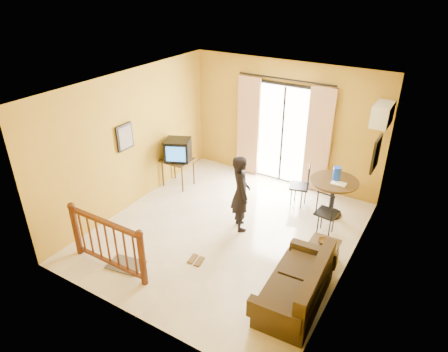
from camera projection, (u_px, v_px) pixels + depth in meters
The scene contains 19 objects.
ground at pixel (227, 231), 7.67m from camera, with size 5.00×5.00×0.00m, color beige.
room_shell at pixel (227, 150), 6.88m from camera, with size 5.00×5.00×5.00m.
balcony_door at pixel (282, 134), 8.96m from camera, with size 2.25×0.14×2.46m.
tv_table at pixel (178, 162), 9.03m from camera, with size 0.66×0.55×0.66m.
television at pixel (178, 150), 8.87m from camera, with size 0.69×0.66×0.48m.
picture_left at pixel (125, 137), 7.81m from camera, with size 0.05×0.42×0.52m.
dining_table at pixel (334, 188), 7.91m from camera, with size 0.95×0.95×0.79m.
water_jug at pixel (337, 174), 7.77m from camera, with size 0.15×0.15×0.29m, color blue.
serving_tray at pixel (339, 183), 7.70m from camera, with size 0.28×0.18×0.02m, color beige.
dining_chairs at pixel (310, 218), 8.07m from camera, with size 1.29×1.15×0.95m.
air_conditioner at pixel (382, 114), 7.19m from camera, with size 0.31×0.60×0.40m.
botanical_print at pixel (376, 154), 6.87m from camera, with size 0.05×0.50×0.60m.
coffee_table at pixel (319, 255), 6.63m from camera, with size 0.48×0.86×0.38m.
bowl at pixel (324, 242), 6.69m from camera, with size 0.21×0.21×0.06m, color brown.
sofa at pixel (298, 288), 5.90m from camera, with size 0.84×1.68×0.79m.
standing_person at pixel (241, 193), 7.45m from camera, with size 0.55×0.36×1.52m, color black.
stair_balustrade at pixel (107, 240), 6.50m from camera, with size 1.63×0.13×1.04m.
doormat at pixel (126, 265), 6.79m from camera, with size 0.60×0.40×0.02m, color #4F4B3F.
sandals at pixel (196, 260), 6.89m from camera, with size 0.28×0.26×0.03m.
Camera 1 is at (3.21, -5.42, 4.51)m, focal length 32.00 mm.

